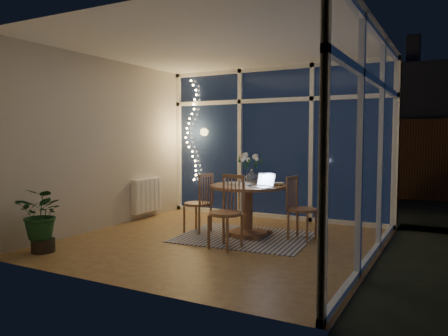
{
  "coord_description": "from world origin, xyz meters",
  "views": [
    {
      "loc": [
        2.78,
        -5.06,
        1.4
      ],
      "look_at": [
        -0.07,
        0.25,
        0.97
      ],
      "focal_mm": 35.0,
      "sensor_mm": 36.0,
      "label": 1
    }
  ],
  "objects_px": {
    "dining_table": "(248,211)",
    "chair_left": "(198,202)",
    "chair_right": "(302,208)",
    "chair_front": "(225,212)",
    "flower_vase": "(252,176)",
    "potted_plant": "(42,221)",
    "laptop": "(262,180)"
  },
  "relations": [
    {
      "from": "chair_left",
      "to": "laptop",
      "type": "bearing_deg",
      "value": 93.16
    },
    {
      "from": "dining_table",
      "to": "potted_plant",
      "type": "distance_m",
      "value": 2.69
    },
    {
      "from": "dining_table",
      "to": "chair_right",
      "type": "relative_size",
      "value": 1.21
    },
    {
      "from": "chair_left",
      "to": "chair_right",
      "type": "distance_m",
      "value": 1.53
    },
    {
      "from": "laptop",
      "to": "potted_plant",
      "type": "relative_size",
      "value": 0.37
    },
    {
      "from": "chair_left",
      "to": "chair_right",
      "type": "bearing_deg",
      "value": 106.11
    },
    {
      "from": "chair_front",
      "to": "flower_vase",
      "type": "bearing_deg",
      "value": 106.75
    },
    {
      "from": "flower_vase",
      "to": "potted_plant",
      "type": "distance_m",
      "value": 2.91
    },
    {
      "from": "dining_table",
      "to": "chair_front",
      "type": "height_order",
      "value": "chair_front"
    },
    {
      "from": "potted_plant",
      "to": "chair_right",
      "type": "bearing_deg",
      "value": 38.91
    },
    {
      "from": "chair_right",
      "to": "potted_plant",
      "type": "height_order",
      "value": "chair_right"
    },
    {
      "from": "laptop",
      "to": "flower_vase",
      "type": "height_order",
      "value": "flower_vase"
    },
    {
      "from": "chair_left",
      "to": "flower_vase",
      "type": "relative_size",
      "value": 4.23
    },
    {
      "from": "chair_front",
      "to": "flower_vase",
      "type": "height_order",
      "value": "chair_front"
    },
    {
      "from": "chair_right",
      "to": "chair_front",
      "type": "relative_size",
      "value": 0.94
    },
    {
      "from": "laptop",
      "to": "potted_plant",
      "type": "distance_m",
      "value": 2.81
    },
    {
      "from": "chair_right",
      "to": "flower_vase",
      "type": "relative_size",
      "value": 4.19
    },
    {
      "from": "dining_table",
      "to": "laptop",
      "type": "relative_size",
      "value": 3.77
    },
    {
      "from": "laptop",
      "to": "flower_vase",
      "type": "xyz_separation_m",
      "value": [
        -0.36,
        0.49,
        0.0
      ]
    },
    {
      "from": "chair_right",
      "to": "potted_plant",
      "type": "xyz_separation_m",
      "value": [
        -2.59,
        -2.09,
        -0.06
      ]
    },
    {
      "from": "dining_table",
      "to": "potted_plant",
      "type": "bearing_deg",
      "value": -133.01
    },
    {
      "from": "dining_table",
      "to": "chair_front",
      "type": "relative_size",
      "value": 1.14
    },
    {
      "from": "chair_front",
      "to": "chair_left",
      "type": "bearing_deg",
      "value": 152.05
    },
    {
      "from": "chair_left",
      "to": "laptop",
      "type": "height_order",
      "value": "laptop"
    },
    {
      "from": "chair_left",
      "to": "chair_right",
      "type": "height_order",
      "value": "chair_left"
    },
    {
      "from": "potted_plant",
      "to": "flower_vase",
      "type": "bearing_deg",
      "value": 52.17
    },
    {
      "from": "flower_vase",
      "to": "dining_table",
      "type": "bearing_deg",
      "value": -76.55
    },
    {
      "from": "chair_front",
      "to": "flower_vase",
      "type": "relative_size",
      "value": 4.48
    },
    {
      "from": "dining_table",
      "to": "flower_vase",
      "type": "height_order",
      "value": "flower_vase"
    },
    {
      "from": "dining_table",
      "to": "chair_front",
      "type": "bearing_deg",
      "value": -86.57
    },
    {
      "from": "laptop",
      "to": "flower_vase",
      "type": "distance_m",
      "value": 0.61
    },
    {
      "from": "dining_table",
      "to": "chair_left",
      "type": "height_order",
      "value": "chair_left"
    }
  ]
}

